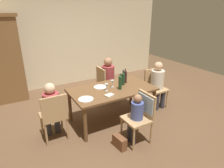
# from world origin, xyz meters

# --- Properties ---
(ground_plane) EXTENTS (10.00, 10.00, 0.00)m
(ground_plane) POSITION_xyz_m (0.00, 0.00, 0.00)
(ground_plane) COLOR brown
(rear_room_partition) EXTENTS (6.40, 0.12, 2.70)m
(rear_room_partition) POSITION_xyz_m (0.00, 2.69, 1.35)
(rear_room_partition) COLOR beige
(rear_room_partition) RESTS_ON ground_plane
(dining_table) EXTENTS (1.72, 0.97, 0.73)m
(dining_table) POSITION_xyz_m (0.00, 0.00, 0.65)
(dining_table) COLOR brown
(dining_table) RESTS_ON ground_plane
(chair_left_end) EXTENTS (0.44, 0.44, 0.92)m
(chair_left_end) POSITION_xyz_m (-1.24, -0.09, 0.53)
(chair_left_end) COLOR tan
(chair_left_end) RESTS_ON ground_plane
(chair_right_end) EXTENTS (0.44, 0.44, 0.92)m
(chair_right_end) POSITION_xyz_m (1.24, 0.09, 0.53)
(chair_right_end) COLOR tan
(chair_right_end) RESTS_ON ground_plane
(chair_far_right) EXTENTS (0.44, 0.44, 0.92)m
(chair_far_right) POSITION_xyz_m (0.30, 0.87, 0.53)
(chair_far_right) COLOR tan
(chair_far_right) RESTS_ON ground_plane
(chair_near) EXTENTS (0.46, 0.44, 0.92)m
(chair_near) POSITION_xyz_m (0.12, -0.87, 0.59)
(chair_near) COLOR tan
(chair_near) RESTS_ON ground_plane
(person_woman_host) EXTENTS (0.29, 0.33, 1.09)m
(person_woman_host) POSITION_xyz_m (-1.24, 0.03, 0.63)
(person_woman_host) COLOR #33333D
(person_woman_host) RESTS_ON ground_plane
(person_man_bearded) EXTENTS (0.31, 0.35, 1.13)m
(person_man_bearded) POSITION_xyz_m (1.24, -0.03, 0.66)
(person_man_bearded) COLOR #33333D
(person_man_bearded) RESTS_ON ground_plane
(person_man_guest) EXTENTS (0.36, 0.32, 1.16)m
(person_man_guest) POSITION_xyz_m (0.41, 0.87, 0.67)
(person_man_guest) COLOR #33333D
(person_man_guest) RESTS_ON ground_plane
(person_child_small) EXTENTS (0.25, 0.22, 0.94)m
(person_child_small) POSITION_xyz_m (-0.02, -0.87, 0.56)
(person_child_small) COLOR #33333D
(person_child_small) RESTS_ON ground_plane
(wine_bottle_tall_green) EXTENTS (0.08, 0.08, 0.34)m
(wine_bottle_tall_green) POSITION_xyz_m (0.31, 0.07, 0.88)
(wine_bottle_tall_green) COLOR #19381E
(wine_bottle_tall_green) RESTS_ON dining_table
(wine_bottle_dark_red) EXTENTS (0.07, 0.07, 0.33)m
(wine_bottle_dark_red) POSITION_xyz_m (0.13, -0.11, 0.89)
(wine_bottle_dark_red) COLOR #19381E
(wine_bottle_dark_red) RESTS_ON dining_table
(wine_bottle_short_olive) EXTENTS (0.08, 0.08, 0.32)m
(wine_bottle_short_olive) POSITION_xyz_m (0.42, 0.16, 0.88)
(wine_bottle_short_olive) COLOR black
(wine_bottle_short_olive) RESTS_ON dining_table
(wine_glass_near_left) EXTENTS (0.07, 0.07, 0.15)m
(wine_glass_near_left) POSITION_xyz_m (0.05, 0.08, 0.84)
(wine_glass_near_left) COLOR silver
(wine_glass_near_left) RESTS_ON dining_table
(wine_glass_centre) EXTENTS (0.07, 0.07, 0.15)m
(wine_glass_centre) POSITION_xyz_m (-0.15, -0.05, 0.84)
(wine_glass_centre) COLOR silver
(wine_glass_centre) RESTS_ON dining_table
(dinner_plate_host) EXTENTS (0.28, 0.28, 0.01)m
(dinner_plate_host) POSITION_xyz_m (-0.67, -0.21, 0.74)
(dinner_plate_host) COLOR white
(dinner_plate_host) RESTS_ON dining_table
(dinner_plate_guest_left) EXTENTS (0.26, 0.26, 0.01)m
(dinner_plate_guest_left) POSITION_xyz_m (-0.18, 0.18, 0.74)
(dinner_plate_guest_left) COLOR white
(dinner_plate_guest_left) RESTS_ON dining_table
(folded_napkin) EXTENTS (0.19, 0.16, 0.03)m
(folded_napkin) POSITION_xyz_m (-0.23, -0.30, 0.75)
(folded_napkin) COLOR beige
(folded_napkin) RESTS_ON dining_table
(handbag) EXTENTS (0.15, 0.29, 0.22)m
(handbag) POSITION_xyz_m (-0.35, -0.87, 0.11)
(handbag) COLOR brown
(handbag) RESTS_ON ground_plane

